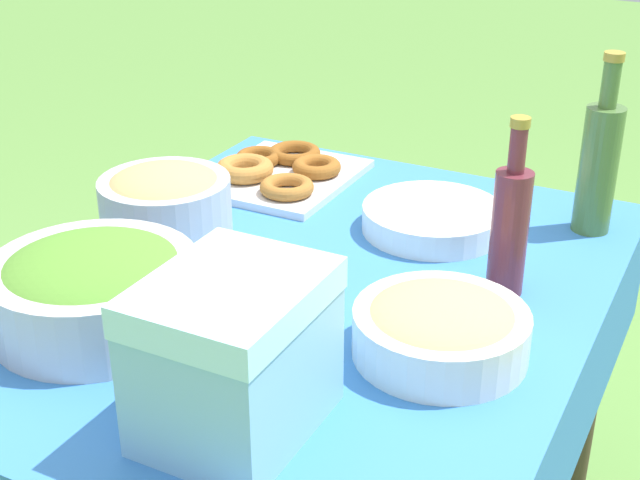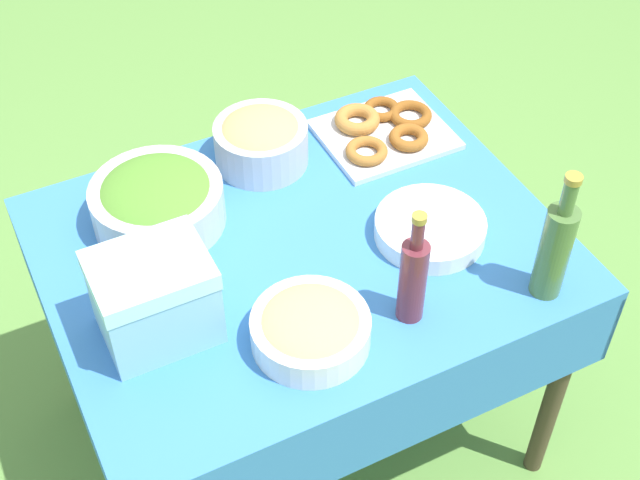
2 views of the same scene
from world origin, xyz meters
TOP-DOWN VIEW (x-y plane):
  - ground_plane at (0.00, 0.00)m, footprint 14.00×14.00m
  - picnic_table at (0.00, 0.00)m, footprint 1.17×0.93m
  - salad_bowl at (0.27, -0.22)m, footprint 0.31×0.31m
  - pasta_bowl at (0.11, 0.27)m, footprint 0.25×0.25m
  - donut_platter at (-0.37, -0.26)m, footprint 0.33×0.28m
  - plate_stack at (-0.28, 0.11)m, footprint 0.26×0.26m
  - olive_oil_bottle at (-0.42, 0.37)m, footprint 0.07×0.07m
  - wine_bottle at (-0.12, 0.30)m, footprint 0.06×0.06m
  - bread_bowl at (-0.04, -0.31)m, footprint 0.24×0.24m
  - cooler_box at (0.38, 0.10)m, footprint 0.24×0.19m

SIDE VIEW (x-z plane):
  - ground_plane at x=0.00m, z-range 0.00..0.00m
  - picnic_table at x=0.00m, z-range 0.28..1.05m
  - donut_platter at x=-0.37m, z-range 0.77..0.82m
  - plate_stack at x=-0.28m, z-range 0.77..0.82m
  - pasta_bowl at x=0.11m, z-range 0.77..0.86m
  - salad_bowl at x=0.27m, z-range 0.78..0.90m
  - bread_bowl at x=-0.04m, z-range 0.78..0.91m
  - cooler_box at x=0.38m, z-range 0.77..0.98m
  - wine_bottle at x=-0.12m, z-range 0.74..1.04m
  - olive_oil_bottle at x=-0.42m, z-range 0.74..1.07m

